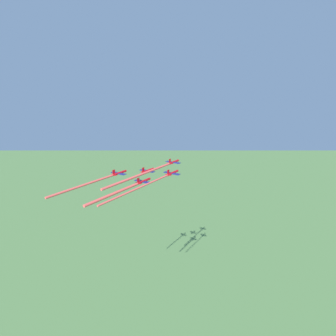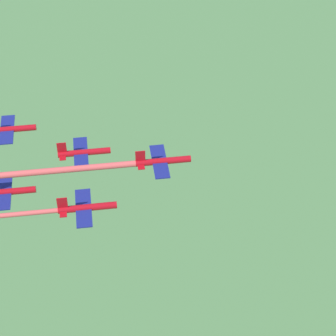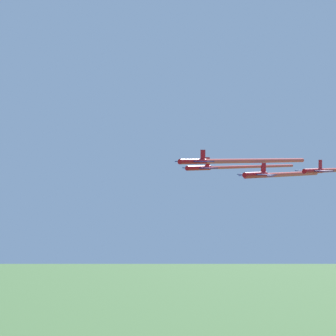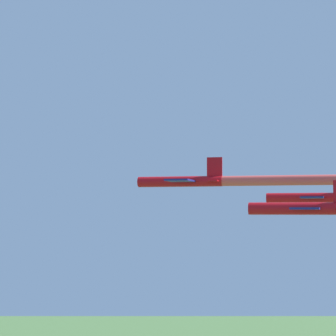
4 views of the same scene
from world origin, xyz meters
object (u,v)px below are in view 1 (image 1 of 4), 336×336
at_px(jet_2, 172,173).
at_px(jet_1, 147,171).
at_px(jet_4, 143,181).
at_px(jet_3, 119,173).
at_px(jet_0, 173,162).

bearing_deg(jet_2, jet_1, -180.00).
distance_m(jet_1, jet_4, 17.41).
height_order(jet_3, jet_4, jet_3).
bearing_deg(jet_4, jet_0, 90.00).
relative_size(jet_3, jet_4, 1.00).
relative_size(jet_0, jet_2, 1.00).
bearing_deg(jet_1, jet_0, 59.53).
relative_size(jet_1, jet_2, 1.00).
relative_size(jet_2, jet_3, 1.00).
distance_m(jet_1, jet_3, 17.40).
distance_m(jet_0, jet_3, 34.87).
distance_m(jet_2, jet_4, 17.54).
distance_m(jet_3, jet_4, 17.70).
bearing_deg(jet_0, jet_1, -120.47).
relative_size(jet_2, jet_4, 1.00).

